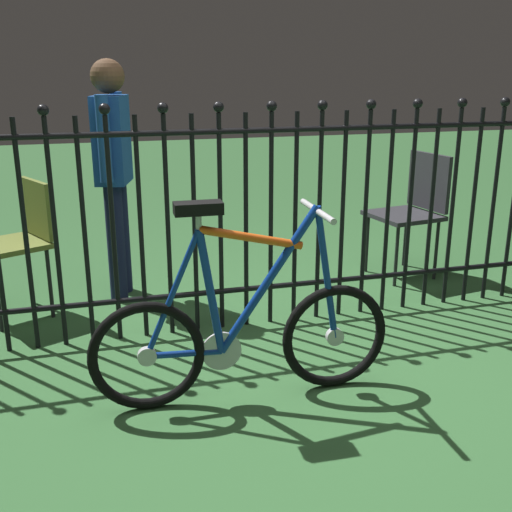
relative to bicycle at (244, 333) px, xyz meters
name	(u,v)px	position (x,y,z in m)	size (l,w,h in m)	color
ground_plane	(296,369)	(0.32, 0.18, -0.32)	(20.00, 20.00, 0.00)	#346535
iron_fence	(253,212)	(0.26, 0.80, 0.35)	(4.61, 0.07, 1.33)	black
bicycle	(244,333)	(0.00, 0.00, 0.00)	(1.36, 0.40, 0.92)	black
chair_olive	(21,234)	(-1.01, 1.31, 0.18)	(0.51, 0.51, 0.81)	black
chair_charcoal	(414,204)	(1.59, 1.37, 0.20)	(0.50, 0.49, 0.86)	black
person_visitor	(113,162)	(-0.45, 1.48, 0.56)	(0.25, 0.46, 1.49)	#191E3F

